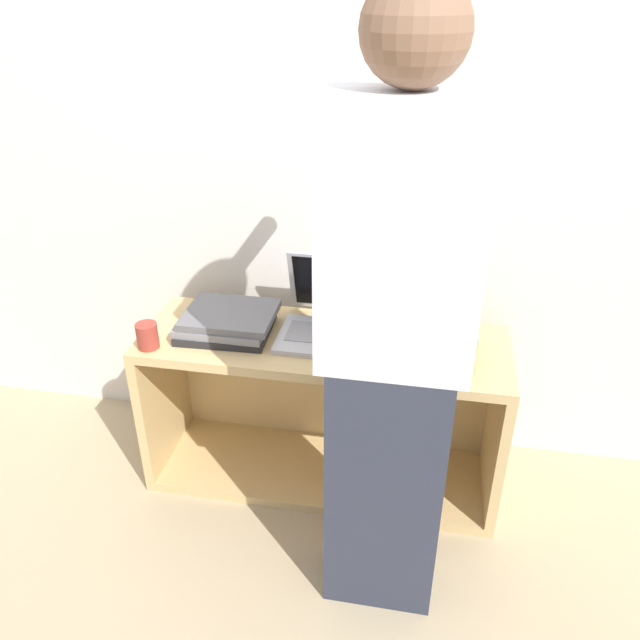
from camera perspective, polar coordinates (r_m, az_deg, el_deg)
The scene contains 8 objects.
ground_plane at distance 2.47m, azimuth -0.71°, elevation -17.26°, with size 12.00×12.00×0.00m, color tan.
wall_back at distance 2.34m, azimuth 1.86°, elevation 14.49°, with size 8.00×0.05×2.40m.
cart at distance 2.48m, azimuth 0.55°, elevation -7.39°, with size 1.33×0.46×0.63m.
laptop_open at distance 2.27m, azimuth 0.58°, elevation 0.11°, with size 0.33×0.35×0.27m.
laptop_stack_left at distance 2.31m, azimuth -8.46°, elevation -0.14°, with size 0.35×0.28×0.08m.
laptop_stack_right at distance 2.18m, azimuth 9.57°, elevation -0.87°, with size 0.35×0.29×0.16m.
person at distance 1.67m, azimuth 6.79°, elevation -2.49°, with size 0.40×0.54×1.81m.
mug at distance 2.27m, azimuth -15.51°, elevation -1.40°, with size 0.08×0.08×0.09m.
Camera 1 is at (0.34, -1.67, 1.79)m, focal length 35.00 mm.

